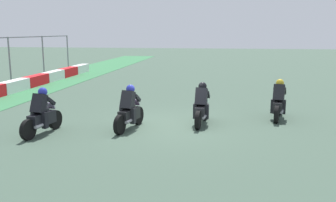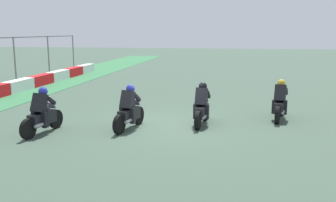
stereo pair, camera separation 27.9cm
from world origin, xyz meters
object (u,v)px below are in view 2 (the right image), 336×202
rider_lane_a (280,103)px  rider_lane_d (42,115)px  rider_lane_b (202,107)px  rider_lane_c (129,111)px

rider_lane_a → rider_lane_d: size_ratio=0.99×
rider_lane_a → rider_lane_b: same height
rider_lane_a → rider_lane_d: 8.48m
rider_lane_a → rider_lane_b: bearing=126.8°
rider_lane_a → rider_lane_d: (-3.31, 7.81, 0.00)m
rider_lane_a → rider_lane_b: (-1.28, 2.82, 0.00)m
rider_lane_a → rider_lane_c: size_ratio=1.00×
rider_lane_c → rider_lane_a: bearing=-54.4°
rider_lane_a → rider_lane_d: bearing=125.2°
rider_lane_c → rider_lane_b: bearing=-55.3°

